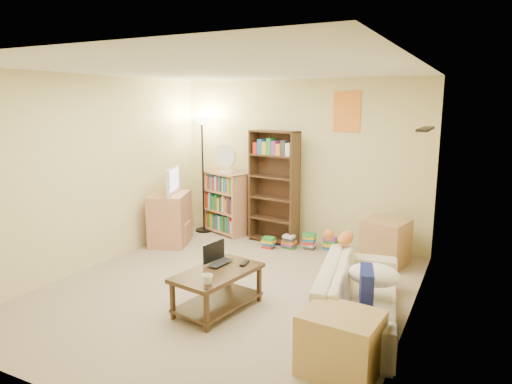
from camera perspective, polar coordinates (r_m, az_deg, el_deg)
room at (r=5.05m, az=-3.79°, el=5.11°), size 4.50×4.54×2.52m
sofa at (r=4.76m, az=12.67°, el=-12.33°), size 2.16×1.39×0.56m
navy_pillow at (r=4.27m, az=13.64°, el=-11.43°), size 0.20×0.38×0.33m
cream_blanket at (r=4.72m, az=14.51°, el=-10.00°), size 0.51×0.37×0.22m
tabby_cat at (r=5.34m, az=10.79°, el=-5.59°), size 0.44×0.21×0.15m
coffee_table at (r=4.88m, az=-4.82°, el=-11.44°), size 0.69×1.04×0.43m
laptop at (r=4.97m, az=-4.03°, el=-8.96°), size 0.36×0.26×0.03m
laptop_screen at (r=5.02m, az=-5.29°, el=-7.38°), size 0.06×0.32×0.22m
mug at (r=4.48m, az=-6.02°, el=-10.81°), size 0.11×0.11×0.10m
tv_remote at (r=4.99m, az=-1.44°, el=-8.89°), size 0.08×0.18×0.02m
tv_stand at (r=7.16m, az=-10.69°, el=-3.29°), size 0.76×0.88×0.79m
television at (r=7.04m, az=-10.87°, el=1.41°), size 0.77×0.58×0.40m
tall_bookshelf at (r=6.99m, az=2.24°, el=0.96°), size 0.81×0.38×1.74m
short_bookshelf at (r=7.59m, az=-3.95°, el=-1.37°), size 0.86×0.58×1.03m
desk_fan at (r=7.39m, az=-3.83°, el=4.19°), size 0.37×0.21×0.46m
floor_lamp at (r=7.58m, az=-6.75°, el=6.42°), size 0.33×0.33×1.93m
side_table at (r=6.40m, az=15.88°, el=-6.06°), size 0.64×0.64×0.61m
end_cabinet at (r=3.91m, az=10.53°, el=-18.03°), size 0.65×0.56×0.51m
book_stacks at (r=6.88m, az=5.57°, el=-6.26°), size 1.05×0.51×0.24m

